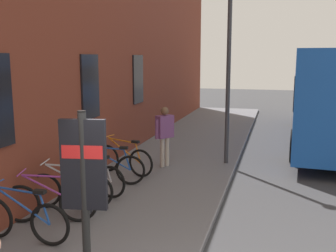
% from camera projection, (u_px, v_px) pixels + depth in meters
% --- Properties ---
extents(ground, '(60.00, 60.00, 0.00)m').
position_uv_depth(ground, '(271.00, 188.00, 9.55)').
color(ground, '#38383A').
extents(sidewalk_pavement, '(24.00, 3.50, 0.12)m').
position_uv_depth(sidewalk_pavement, '(181.00, 158.00, 12.17)').
color(sidewalk_pavement, slate).
rests_on(sidewalk_pavement, ground).
extents(station_facade, '(22.00, 0.65, 7.21)m').
position_uv_depth(station_facade, '(128.00, 43.00, 13.04)').
color(station_facade, brown).
rests_on(station_facade, ground).
extents(bicycle_under_window, '(0.48, 1.77, 0.97)m').
position_uv_depth(bicycle_under_window, '(22.00, 219.00, 6.45)').
color(bicycle_under_window, black).
rests_on(bicycle_under_window, sidewalk_pavement).
extents(bicycle_nearest_sign, '(0.66, 1.71, 0.97)m').
position_uv_depth(bicycle_nearest_sign, '(50.00, 202.00, 7.22)').
color(bicycle_nearest_sign, black).
rests_on(bicycle_nearest_sign, sidewalk_pavement).
extents(bicycle_leaning_wall, '(0.56, 1.74, 0.97)m').
position_uv_depth(bicycle_leaning_wall, '(70.00, 190.00, 7.89)').
color(bicycle_leaning_wall, black).
rests_on(bicycle_leaning_wall, sidewalk_pavement).
extents(bicycle_far_end, '(0.50, 1.75, 0.97)m').
position_uv_depth(bicycle_far_end, '(91.00, 178.00, 8.70)').
color(bicycle_far_end, black).
rests_on(bicycle_far_end, sidewalk_pavement).
extents(bicycle_by_door, '(0.48, 1.76, 0.97)m').
position_uv_depth(bicycle_by_door, '(109.00, 168.00, 9.43)').
color(bicycle_by_door, black).
rests_on(bicycle_by_door, sidewalk_pavement).
extents(bicycle_beside_lamp, '(0.59, 1.73, 0.97)m').
position_uv_depth(bicycle_beside_lamp, '(124.00, 159.00, 10.23)').
color(bicycle_beside_lamp, black).
rests_on(bicycle_beside_lamp, sidewalk_pavement).
extents(transit_info_sign, '(0.18, 0.56, 2.40)m').
position_uv_depth(transit_info_sign, '(84.00, 177.00, 4.71)').
color(transit_info_sign, black).
rests_on(transit_info_sign, sidewalk_pavement).
extents(city_bus, '(10.63, 3.13, 3.35)m').
position_uv_depth(city_bus, '(334.00, 91.00, 14.33)').
color(city_bus, '#1951B2').
rests_on(city_bus, ground).
extents(pedestrian_crossing_street, '(0.58, 0.32, 1.55)m').
position_uv_depth(pedestrian_crossing_street, '(87.00, 167.00, 7.51)').
color(pedestrian_crossing_street, '#26262D').
rests_on(pedestrian_crossing_street, sidewalk_pavement).
extents(pedestrian_near_bus, '(0.53, 0.48, 1.67)m').
position_uv_depth(pedestrian_near_bus, '(165.00, 130.00, 10.84)').
color(pedestrian_near_bus, '#B2A599').
rests_on(pedestrian_near_bus, sidewalk_pavement).
extents(street_lamp, '(0.28, 0.28, 5.14)m').
position_uv_depth(street_lamp, '(229.00, 56.00, 10.86)').
color(street_lamp, '#333338').
rests_on(street_lamp, sidewalk_pavement).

